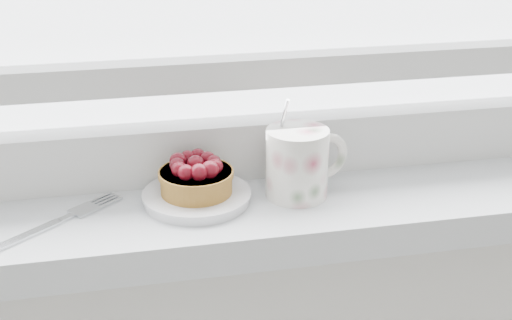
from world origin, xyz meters
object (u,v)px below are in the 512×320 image
object	(u,v)px
raspberry_tart	(196,176)
saucer	(197,197)
fork	(46,227)
floral_mug	(299,161)

from	to	relation	value
raspberry_tart	saucer	bearing A→B (deg)	83.24
saucer	fork	size ratio (longest dim) A/B	0.77
fork	saucer	bearing A→B (deg)	10.33
raspberry_tart	floral_mug	world-z (taller)	floral_mug
floral_mug	raspberry_tart	bearing A→B (deg)	177.14
raspberry_tart	fork	size ratio (longest dim) A/B	0.53
saucer	fork	distance (m)	0.17
saucer	floral_mug	size ratio (longest dim) A/B	1.07
fork	raspberry_tart	bearing A→B (deg)	10.25
saucer	raspberry_tart	world-z (taller)	raspberry_tart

